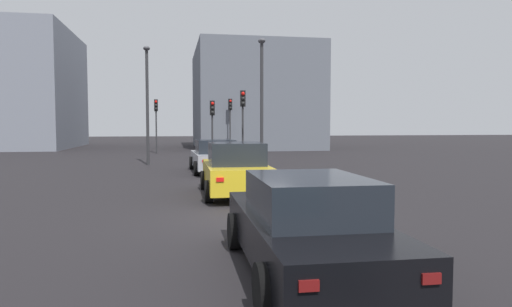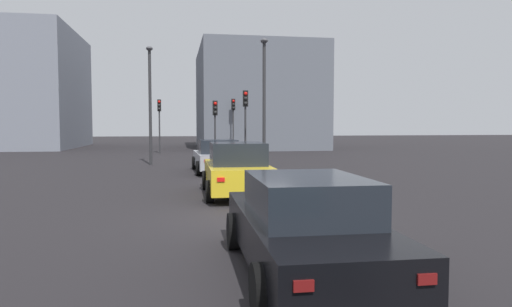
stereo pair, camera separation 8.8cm
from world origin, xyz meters
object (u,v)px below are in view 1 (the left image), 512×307
(car_yellow_second, at_px, (236,170))
(car_black_third, at_px, (306,226))
(traffic_light_near_right, at_px, (243,111))
(street_lamp_kerbside, at_px, (147,94))
(car_silver_lead, at_px, (215,156))
(traffic_light_far_right, at_px, (156,115))
(traffic_light_near_left, at_px, (212,117))
(traffic_light_far_left, at_px, (230,114))
(street_lamp_far, at_px, (262,91))

(car_yellow_second, xyz_separation_m, car_black_third, (-7.75, 0.01, -0.07))
(traffic_light_near_right, xyz_separation_m, street_lamp_kerbside, (-0.00, 5.24, 0.88))
(car_silver_lead, height_order, traffic_light_far_right, traffic_light_far_right)
(traffic_light_near_left, relative_size, street_lamp_kerbside, 0.57)
(car_black_third, height_order, traffic_light_far_left, traffic_light_far_left)
(car_black_third, relative_size, traffic_light_far_right, 1.17)
(car_silver_lead, height_order, traffic_light_far_left, traffic_light_far_left)
(traffic_light_near_right, bearing_deg, traffic_light_far_left, 177.63)
(car_yellow_second, bearing_deg, traffic_light_near_left, -0.89)
(car_silver_lead, distance_m, traffic_light_far_right, 15.29)
(car_silver_lead, height_order, street_lamp_far, street_lamp_far)
(traffic_light_near_left, distance_m, street_lamp_far, 6.27)
(traffic_light_far_left, bearing_deg, street_lamp_far, -5.11)
(traffic_light_near_left, bearing_deg, traffic_light_near_right, 25.99)
(car_yellow_second, height_order, traffic_light_far_right, traffic_light_far_right)
(car_silver_lead, relative_size, street_lamp_kerbside, 0.74)
(traffic_light_far_right, distance_m, street_lamp_kerbside, 10.39)
(car_black_third, height_order, street_lamp_far, street_lamp_far)
(traffic_light_far_right, bearing_deg, traffic_light_near_right, 23.19)
(car_black_third, height_order, traffic_light_far_right, traffic_light_far_right)
(car_silver_lead, height_order, traffic_light_near_left, traffic_light_near_left)
(car_silver_lead, relative_size, street_lamp_far, 0.74)
(traffic_light_near_right, distance_m, traffic_light_far_left, 10.85)
(car_black_third, relative_size, street_lamp_kerbside, 0.75)
(traffic_light_far_right, bearing_deg, street_lamp_kerbside, -3.79)
(traffic_light_far_right, height_order, street_lamp_far, street_lamp_far)
(car_silver_lead, bearing_deg, traffic_light_near_left, -5.58)
(street_lamp_far, bearing_deg, traffic_light_near_right, 7.98)
(street_lamp_far, bearing_deg, street_lamp_kerbside, 60.33)
(traffic_light_near_left, bearing_deg, street_lamp_kerbside, -59.32)
(traffic_light_near_right, bearing_deg, car_yellow_second, -8.81)
(traffic_light_near_right, bearing_deg, traffic_light_near_left, -149.05)
(car_black_third, bearing_deg, street_lamp_kerbside, 10.42)
(traffic_light_near_left, height_order, traffic_light_near_right, traffic_light_near_right)
(traffic_light_near_left, bearing_deg, car_silver_lead, -8.12)
(traffic_light_far_right, bearing_deg, car_silver_lead, 8.76)
(car_black_third, xyz_separation_m, traffic_light_far_left, (30.20, -2.62, 2.35))
(car_black_third, bearing_deg, traffic_light_near_left, -0.39)
(car_yellow_second, height_order, traffic_light_near_right, traffic_light_near_right)
(traffic_light_near_right, relative_size, street_lamp_kerbside, 0.64)
(car_yellow_second, xyz_separation_m, street_lamp_far, (8.37, -2.44, 3.06))
(traffic_light_near_left, distance_m, traffic_light_near_right, 3.01)
(car_yellow_second, relative_size, traffic_light_far_left, 1.03)
(traffic_light_far_left, bearing_deg, traffic_light_near_right, -7.72)
(car_black_third, relative_size, traffic_light_far_left, 1.13)
(traffic_light_far_right, bearing_deg, car_yellow_second, 4.94)
(car_silver_lead, xyz_separation_m, traffic_light_near_right, (4.44, -2.00, 2.23))
(car_black_third, distance_m, street_lamp_far, 16.61)
(traffic_light_near_right, distance_m, street_lamp_far, 3.40)
(car_silver_lead, relative_size, car_black_third, 0.99)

